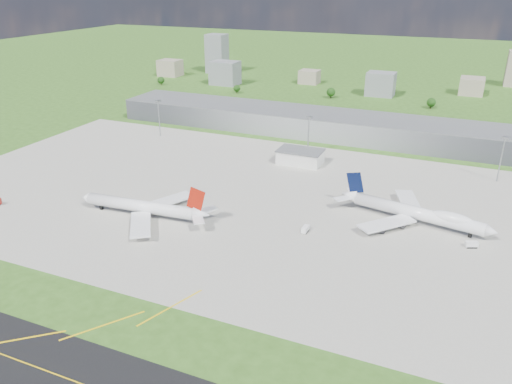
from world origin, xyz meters
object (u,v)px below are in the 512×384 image
at_px(airliner_red_twin, 145,207).
at_px(van_white_far, 472,245).
at_px(airliner_blue_quad, 417,213).
at_px(van_white_near, 305,229).
at_px(tug_yellow, 143,222).

distance_m(airliner_red_twin, van_white_far, 145.73).
xyz_separation_m(airliner_blue_quad, van_white_far, (24.31, -13.97, -3.91)).
bearing_deg(airliner_blue_quad, van_white_near, -135.86).
distance_m(tug_yellow, van_white_near, 74.35).
distance_m(airliner_red_twin, van_white_near, 75.81).
height_order(airliner_blue_quad, van_white_far, airliner_blue_quad).
distance_m(van_white_near, van_white_far, 69.97).
bearing_deg(airliner_red_twin, van_white_far, -172.78).
height_order(tug_yellow, van_white_far, van_white_far).
bearing_deg(airliner_blue_quad, airliner_red_twin, -148.48).
bearing_deg(airliner_blue_quad, tug_yellow, -144.94).
distance_m(airliner_blue_quad, van_white_near, 52.61).
distance_m(airliner_blue_quad, van_white_far, 28.31).
bearing_deg(tug_yellow, airliner_blue_quad, 2.58).
height_order(airliner_blue_quad, tug_yellow, airliner_blue_quad).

